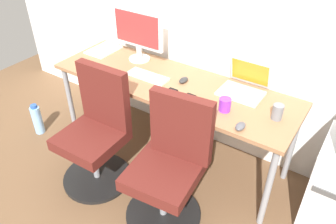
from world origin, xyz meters
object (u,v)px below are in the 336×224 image
(water_bottle_on_floor, at_px, (37,119))
(desktop_monitor, at_px, (138,32))
(coffee_mug, at_px, (225,105))
(office_chair_right, at_px, (169,169))
(open_laptop, at_px, (245,85))
(office_chair_left, at_px, (97,134))

(water_bottle_on_floor, height_order, desktop_monitor, desktop_monitor)
(desktop_monitor, relative_size, coffee_mug, 5.22)
(office_chair_right, height_order, open_laptop, open_laptop)
(office_chair_left, relative_size, water_bottle_on_floor, 3.03)
(desktop_monitor, bearing_deg, open_laptop, 0.96)
(office_chair_right, relative_size, water_bottle_on_floor, 3.03)
(desktop_monitor, bearing_deg, office_chair_left, -80.24)
(desktop_monitor, xyz_separation_m, open_laptop, (0.95, 0.02, -0.20))
(open_laptop, height_order, coffee_mug, open_laptop)
(office_chair_right, xyz_separation_m, coffee_mug, (0.17, 0.42, 0.35))
(water_bottle_on_floor, xyz_separation_m, coffee_mug, (1.71, 0.34, 0.62))
(office_chair_right, distance_m, open_laptop, 0.82)
(office_chair_right, xyz_separation_m, open_laptop, (0.18, 0.72, 0.35))
(office_chair_left, bearing_deg, coffee_mug, 26.69)
(office_chair_left, relative_size, desktop_monitor, 1.96)
(office_chair_left, bearing_deg, desktop_monitor, 99.76)
(water_bottle_on_floor, xyz_separation_m, open_laptop, (1.72, 0.64, 0.63))
(office_chair_right, height_order, desktop_monitor, desktop_monitor)
(open_laptop, relative_size, coffee_mug, 3.37)
(desktop_monitor, distance_m, open_laptop, 0.97)
(open_laptop, bearing_deg, office_chair_right, -104.07)
(water_bottle_on_floor, distance_m, desktop_monitor, 1.29)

